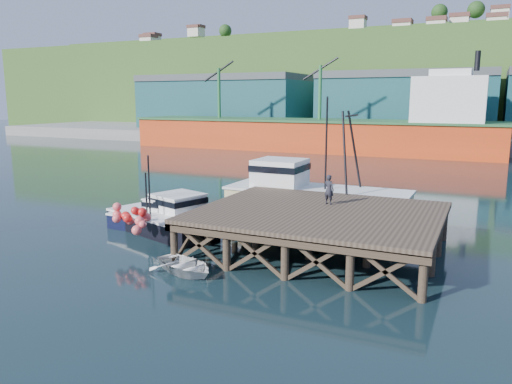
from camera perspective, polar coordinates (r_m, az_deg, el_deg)
The scene contains 12 objects.
ground at distance 28.29m, azimuth -3.57°, elevation -5.26°, with size 300.00×300.00×0.00m, color black.
wharf at distance 25.53m, azimuth 7.10°, elevation -2.57°, with size 12.00×10.00×2.62m.
far_quay at distance 95.02m, azimuth 17.11°, elevation 6.12°, with size 160.00×40.00×2.00m, color gray.
warehouse_left at distance 101.04m, azimuth -3.48°, elevation 9.93°, with size 32.00×16.00×9.00m, color #1A5858.
warehouse_mid at distance 89.84m, azimuth 16.84°, elevation 9.42°, with size 28.00×16.00×9.00m, color #1A5858.
cargo_ship at distance 75.16m, azimuth 8.35°, elevation 7.16°, with size 55.50×10.00×13.75m.
hillside at distance 124.60m, azimuth 19.35°, elevation 11.57°, with size 220.00×50.00×22.00m, color #2D511E.
boat_navy at distance 30.45m, azimuth -11.31°, elevation -2.91°, with size 5.79×3.22×3.55m.
boat_black at distance 29.89m, azimuth -10.32°, elevation -2.87°, with size 7.92×6.57×4.60m.
trawler at distance 32.57m, azimuth 6.56°, elevation -0.26°, with size 11.79×4.34×7.86m.
dinghy at distance 22.89m, azimuth -8.08°, elevation -8.31°, with size 2.43×3.40×0.70m, color white.
dockworker at distance 27.03m, azimuth 8.33°, elevation 0.28°, with size 0.59×0.38×1.61m, color black.
Camera 1 is at (13.05, -23.88, 7.75)m, focal length 35.00 mm.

